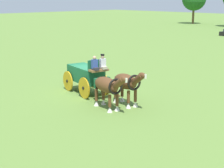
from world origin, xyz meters
The scene contains 4 objects.
ground_plane centered at (0.00, 0.00, 0.00)m, with size 220.00×220.00×0.00m, color olive.
show_wagon centered at (0.17, -0.03, 1.23)m, with size 5.90×2.25×2.79m.
draft_horse_near centered at (3.84, -0.09, 1.35)m, with size 2.95×1.25×2.22m.
draft_horse_off centered at (3.59, -1.37, 1.32)m, with size 3.11×1.27×2.18m.
Camera 1 is at (17.93, -14.79, 6.22)m, focal length 58.00 mm.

